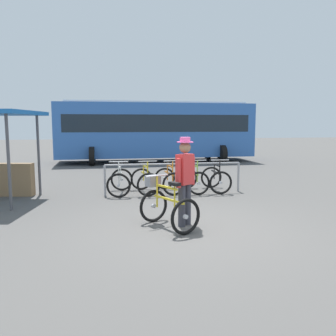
% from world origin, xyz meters
% --- Properties ---
extents(ground_plane, '(80.00, 80.00, 0.00)m').
position_xyz_m(ground_plane, '(0.00, 0.00, 0.00)').
color(ground_plane, '#514F4C').
extents(bike_rack_rail, '(3.91, 0.12, 0.88)m').
position_xyz_m(bike_rack_rail, '(0.32, 3.38, 0.68)').
color(bike_rack_rail, '#99999E').
rests_on(bike_rack_rail, ground).
extents(racked_bike_white, '(0.79, 1.18, 0.98)m').
position_xyz_m(racked_bike_white, '(-1.18, 3.58, 0.37)').
color(racked_bike_white, black).
rests_on(racked_bike_white, ground).
extents(racked_bike_yellow, '(0.76, 1.16, 0.97)m').
position_xyz_m(racked_bike_yellow, '(-0.48, 3.57, 0.37)').
color(racked_bike_yellow, black).
rests_on(racked_bike_yellow, ground).
extents(racked_bike_orange, '(0.76, 1.17, 0.98)m').
position_xyz_m(racked_bike_orange, '(0.22, 3.56, 0.37)').
color(racked_bike_orange, black).
rests_on(racked_bike_orange, ground).
extents(racked_bike_lime, '(0.77, 1.16, 0.97)m').
position_xyz_m(racked_bike_lime, '(0.92, 3.55, 0.37)').
color(racked_bike_lime, black).
rests_on(racked_bike_lime, ground).
extents(racked_bike_black, '(0.69, 1.10, 0.97)m').
position_xyz_m(racked_bike_black, '(1.62, 3.54, 0.37)').
color(racked_bike_black, black).
rests_on(racked_bike_black, ground).
extents(featured_bicycle, '(1.07, 1.26, 0.97)m').
position_xyz_m(featured_bicycle, '(-0.43, 0.22, 0.45)').
color(featured_bicycle, black).
rests_on(featured_bicycle, ground).
extents(person_with_featured_bike, '(0.43, 0.39, 1.72)m').
position_xyz_m(person_with_featured_bike, '(-0.05, 0.25, 0.95)').
color(person_with_featured_bike, '#383842').
rests_on(person_with_featured_bike, ground).
extents(bus_distant, '(10.04, 3.51, 3.08)m').
position_xyz_m(bus_distant, '(0.97, 11.89, 1.74)').
color(bus_distant, '#3366B7').
rests_on(bus_distant, ground).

